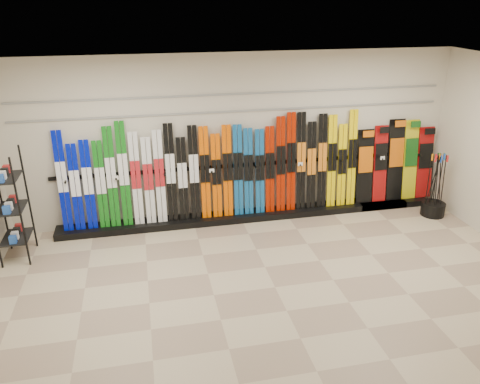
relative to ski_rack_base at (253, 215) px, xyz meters
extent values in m
plane|color=gray|center=(-0.22, -2.28, -0.06)|extent=(8.00, 8.00, 0.00)
plane|color=beige|center=(-0.22, 0.22, 1.44)|extent=(8.00, 0.00, 8.00)
plane|color=silver|center=(-0.22, -2.28, 2.94)|extent=(8.00, 8.00, 0.00)
cube|color=black|center=(0.00, 0.00, 0.00)|extent=(8.00, 0.40, 0.12)
cube|color=#0210B2|center=(-3.28, 0.04, 0.93)|extent=(0.17, 0.21, 1.73)
cube|color=#0210B2|center=(-3.08, 0.03, 0.81)|extent=(0.17, 0.18, 1.50)
cube|color=#0210B2|center=(-2.87, 0.03, 0.84)|extent=(0.17, 0.19, 1.55)
cube|color=#126A15|center=(-2.67, 0.03, 0.82)|extent=(0.17, 0.18, 1.53)
cube|color=#126A15|center=(-2.48, 0.05, 0.94)|extent=(0.17, 0.21, 1.75)
cube|color=#126A15|center=(-2.27, 0.05, 0.98)|extent=(0.17, 0.22, 1.83)
cube|color=silver|center=(-2.07, 0.04, 0.88)|extent=(0.17, 0.19, 1.64)
cube|color=silver|center=(-1.87, 0.03, 0.83)|extent=(0.17, 0.18, 1.54)
cube|color=silver|center=(-1.67, 0.04, 0.88)|extent=(0.17, 0.20, 1.65)
cube|color=black|center=(-1.48, 0.05, 0.93)|extent=(0.17, 0.21, 1.75)
cube|color=black|center=(-1.28, 0.03, 0.81)|extent=(0.17, 0.18, 1.50)
cube|color=black|center=(-1.07, 0.04, 0.91)|extent=(0.17, 0.20, 1.70)
cube|color=#E85700|center=(-0.87, 0.04, 0.89)|extent=(0.17, 0.20, 1.67)
cube|color=#E85700|center=(-0.67, 0.03, 0.82)|extent=(0.17, 0.18, 1.53)
cube|color=#E85700|center=(-0.47, 0.04, 0.89)|extent=(0.17, 0.20, 1.67)
cube|color=#115291|center=(-0.27, 0.04, 0.89)|extent=(0.17, 0.20, 1.66)
cube|color=#115291|center=(-0.08, 0.04, 0.85)|extent=(0.17, 0.19, 1.59)
cube|color=#115291|center=(0.13, 0.04, 0.84)|extent=(0.17, 0.19, 1.56)
cube|color=#9D1600|center=(0.32, 0.04, 0.86)|extent=(0.17, 0.19, 1.60)
cube|color=#9D1600|center=(0.53, 0.05, 0.94)|extent=(0.17, 0.21, 1.77)
cube|color=#9D1600|center=(0.72, 0.05, 0.97)|extent=(0.17, 0.22, 1.83)
cube|color=black|center=(0.92, 0.05, 0.97)|extent=(0.17, 0.22, 1.82)
cube|color=black|center=(1.12, 0.04, 0.88)|extent=(0.17, 0.20, 1.64)
cube|color=black|center=(1.33, 0.05, 0.95)|extent=(0.17, 0.21, 1.77)
cube|color=yellow|center=(1.53, 0.05, 0.93)|extent=(0.17, 0.21, 1.75)
cube|color=yellow|center=(1.73, 0.04, 0.84)|extent=(0.17, 0.19, 1.57)
cube|color=yellow|center=(1.93, 0.05, 0.97)|extent=(0.17, 0.21, 1.82)
cube|color=black|center=(2.23, 0.07, 0.77)|extent=(0.32, 0.22, 1.43)
cube|color=#990C0C|center=(2.54, 0.07, 0.80)|extent=(0.27, 0.23, 1.48)
cube|color=black|center=(2.87, 0.08, 0.85)|extent=(0.33, 0.24, 1.58)
cube|color=gold|center=(3.19, 0.08, 0.84)|extent=(0.29, 0.24, 1.55)
cube|color=#990C0C|center=(3.51, 0.07, 0.76)|extent=(0.32, 0.22, 1.40)
cube|color=black|center=(-3.97, -0.58, 0.82)|extent=(0.40, 0.60, 1.76)
cylinder|color=black|center=(3.38, -0.59, 0.07)|extent=(0.44, 0.44, 0.25)
cylinder|color=black|center=(3.46, -0.65, 0.55)|extent=(0.02, 0.11, 1.18)
cylinder|color=black|center=(3.38, -0.53, 0.55)|extent=(0.02, 0.14, 1.18)
cylinder|color=black|center=(3.33, -0.65, 0.55)|extent=(0.06, 0.12, 1.18)
cylinder|color=black|center=(3.40, -0.48, 0.55)|extent=(0.02, 0.06, 1.18)
cylinder|color=black|center=(3.24, -0.61, 0.55)|extent=(0.13, 0.11, 1.17)
cylinder|color=black|center=(3.24, -0.51, 0.55)|extent=(0.08, 0.16, 1.17)
cylinder|color=black|center=(3.46, -0.54, 0.55)|extent=(0.06, 0.12, 1.18)
cylinder|color=black|center=(3.47, -0.54, 0.55)|extent=(0.14, 0.09, 1.17)
cylinder|color=black|center=(3.30, -0.54, 0.55)|extent=(0.09, 0.08, 1.18)
cube|color=gray|center=(-0.22, 0.20, 1.94)|extent=(7.60, 0.02, 0.03)
cube|color=gray|center=(-0.22, 0.20, 2.24)|extent=(7.60, 0.02, 0.03)
camera|label=1|loc=(-1.91, -7.69, 3.80)|focal=35.00mm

